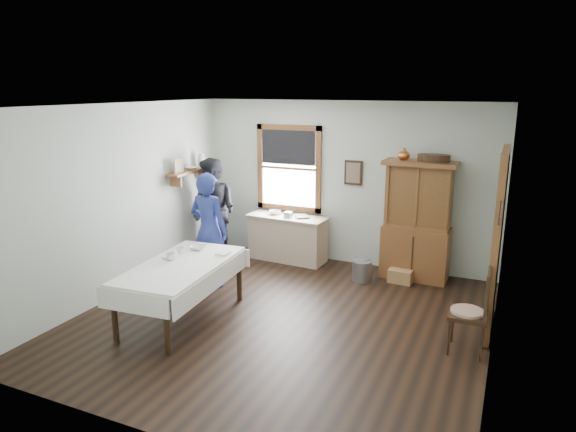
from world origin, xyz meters
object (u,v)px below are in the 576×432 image
at_px(woman_blue, 209,234).
at_px(figure_dark, 214,214).
at_px(pail, 362,271).
at_px(wicker_basket, 401,276).
at_px(china_hutch, 417,221).
at_px(work_counter, 287,238).
at_px(dining_table, 182,292).
at_px(spindle_chair, 468,311).

height_order(woman_blue, figure_dark, figure_dark).
xyz_separation_m(pail, wicker_basket, (0.56, 0.18, -0.06)).
bearing_deg(figure_dark, wicker_basket, 13.92).
height_order(china_hutch, figure_dark, china_hutch).
distance_m(work_counter, wicker_basket, 2.05).
bearing_deg(woman_blue, china_hutch, -147.60).
bearing_deg(dining_table, work_counter, 84.08).
xyz_separation_m(pail, woman_blue, (-2.04, -1.08, 0.64)).
height_order(china_hutch, spindle_chair, china_hutch).
distance_m(wicker_basket, figure_dark, 3.24).
bearing_deg(dining_table, spindle_chair, 10.05).
distance_m(work_counter, figure_dark, 1.32).
bearing_deg(china_hutch, spindle_chair, -63.72).
bearing_deg(work_counter, figure_dark, -151.90).
distance_m(work_counter, spindle_chair, 3.76).
xyz_separation_m(dining_table, pail, (1.73, 2.24, -0.21)).
bearing_deg(work_counter, wicker_basket, -3.90).
bearing_deg(woman_blue, spindle_chair, 174.75).
height_order(china_hutch, wicker_basket, china_hutch).
xyz_separation_m(work_counter, china_hutch, (2.16, 0.02, 0.53)).
relative_size(china_hutch, dining_table, 0.98).
xyz_separation_m(work_counter, woman_blue, (-0.59, -1.52, 0.41)).
distance_m(china_hutch, figure_dark, 3.34).
xyz_separation_m(work_counter, pail, (1.45, -0.43, -0.23)).
bearing_deg(pail, dining_table, -127.65).
xyz_separation_m(work_counter, spindle_chair, (3.13, -2.07, 0.11)).
distance_m(dining_table, pail, 2.84).
height_order(china_hutch, dining_table, china_hutch).
xyz_separation_m(spindle_chair, figure_dark, (-4.26, 1.55, 0.32)).
height_order(pail, figure_dark, figure_dark).
distance_m(work_counter, pail, 1.53).
height_order(work_counter, woman_blue, woman_blue).
bearing_deg(china_hutch, figure_dark, -169.22).
bearing_deg(pail, figure_dark, -178.00).
distance_m(spindle_chair, wicker_basket, 2.17).
bearing_deg(work_counter, spindle_chair, -30.17).
relative_size(woman_blue, figure_dark, 0.97).
relative_size(spindle_chair, woman_blue, 0.62).
relative_size(work_counter, woman_blue, 0.85).
bearing_deg(spindle_chair, work_counter, 144.65).
height_order(pail, wicker_basket, pail).
bearing_deg(spindle_chair, china_hutch, 113.00).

